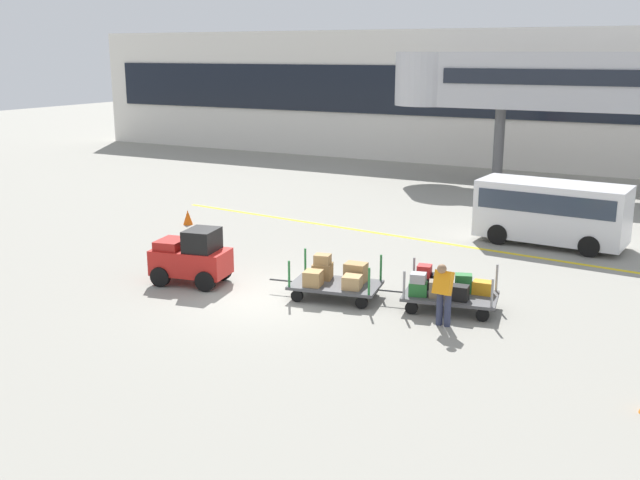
% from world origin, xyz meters
% --- Properties ---
extents(ground_plane, '(120.00, 120.00, 0.00)m').
position_xyz_m(ground_plane, '(0.00, 0.00, 0.00)').
color(ground_plane, gray).
extents(apron_lead_line, '(18.98, 2.18, 0.01)m').
position_xyz_m(apron_lead_line, '(0.27, 7.92, 0.00)').
color(apron_lead_line, yellow).
rests_on(apron_lead_line, ground_plane).
extents(terminal_building, '(56.97, 2.51, 7.54)m').
position_xyz_m(terminal_building, '(0.00, 25.98, 3.78)').
color(terminal_building, silver).
rests_on(terminal_building, ground_plane).
extents(jet_bridge, '(16.57, 3.00, 6.29)m').
position_xyz_m(jet_bridge, '(3.08, 19.99, 4.94)').
color(jet_bridge, '#B7B7BC').
rests_on(jet_bridge, ground_plane).
extents(baggage_tug, '(2.26, 1.55, 1.58)m').
position_xyz_m(baggage_tug, '(-2.38, 0.09, 0.75)').
color(baggage_tug, red).
rests_on(baggage_tug, ground_plane).
extents(baggage_cart_lead, '(3.08, 1.79, 1.10)m').
position_xyz_m(baggage_cart_lead, '(1.69, 0.89, 0.52)').
color(baggage_cart_lead, '#4C4C4F').
rests_on(baggage_cart_lead, ground_plane).
extents(baggage_cart_middle, '(3.08, 1.79, 1.10)m').
position_xyz_m(baggage_cart_middle, '(4.55, 1.39, 0.52)').
color(baggage_cart_middle, '#4C4C4F').
rests_on(baggage_cart_middle, ground_plane).
extents(baggage_handler, '(0.42, 0.45, 1.56)m').
position_xyz_m(baggage_handler, '(4.87, 0.19, 0.87)').
color(baggage_handler, '#2D334C').
rests_on(baggage_handler, ground_plane).
extents(shuttle_van, '(4.93, 2.26, 2.10)m').
position_xyz_m(shuttle_van, '(5.50, 9.23, 1.23)').
color(shuttle_van, silver).
rests_on(shuttle_van, ground_plane).
extents(safety_cone_near, '(0.36, 0.36, 0.55)m').
position_xyz_m(safety_cone_near, '(-7.06, 5.85, 0.28)').
color(safety_cone_near, '#EA590F').
rests_on(safety_cone_near, ground_plane).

